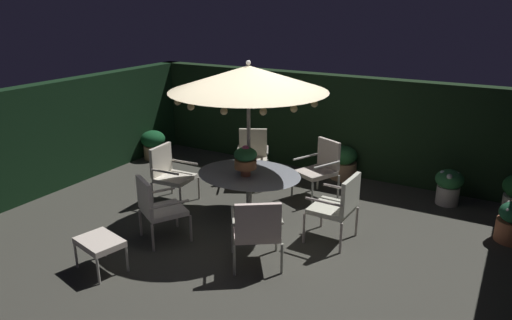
% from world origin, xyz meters
% --- Properties ---
extents(ground_plane, '(8.15, 6.50, 0.02)m').
position_xyz_m(ground_plane, '(0.00, 0.00, -0.01)').
color(ground_plane, '#3F3E36').
extents(hedge_backdrop_rear, '(8.15, 0.30, 1.93)m').
position_xyz_m(hedge_backdrop_rear, '(0.00, 3.10, 0.97)').
color(hedge_backdrop_rear, black).
rests_on(hedge_backdrop_rear, ground_plane).
extents(hedge_backdrop_left, '(0.30, 6.50, 1.93)m').
position_xyz_m(hedge_backdrop_left, '(-3.92, 0.00, 0.97)').
color(hedge_backdrop_left, black).
rests_on(hedge_backdrop_left, ground_plane).
extents(patio_dining_table, '(1.66, 1.38, 0.75)m').
position_xyz_m(patio_dining_table, '(-0.19, 0.34, 0.62)').
color(patio_dining_table, '#BBB7AB').
rests_on(patio_dining_table, ground_plane).
extents(patio_umbrella, '(2.36, 2.36, 2.47)m').
position_xyz_m(patio_umbrella, '(-0.19, 0.34, 2.21)').
color(patio_umbrella, '#B7AFA7').
rests_on(patio_umbrella, ground_plane).
extents(centerpiece_planter, '(0.35, 0.35, 0.48)m').
position_xyz_m(centerpiece_planter, '(-0.18, 0.22, 1.02)').
color(centerpiece_planter, '#AA5F40').
rests_on(centerpiece_planter, patio_dining_table).
extents(patio_chair_north, '(0.86, 0.85, 0.97)m').
position_xyz_m(patio_chair_north, '(0.66, -0.90, 0.55)').
color(patio_chair_north, '#B5B6A4').
rests_on(patio_chair_north, ground_plane).
extents(patio_chair_northeast, '(0.62, 0.66, 1.00)m').
position_xyz_m(patio_chair_northeast, '(1.31, 0.28, 0.59)').
color(patio_chair_northeast, '#BCAEA7').
rests_on(patio_chair_northeast, ground_plane).
extents(patio_chair_east, '(0.77, 0.81, 1.00)m').
position_xyz_m(patio_chair_east, '(0.45, 1.70, 0.57)').
color(patio_chair_east, '#B4B5AC').
rests_on(patio_chair_east, ground_plane).
extents(patio_chair_southeast, '(0.76, 0.76, 1.02)m').
position_xyz_m(patio_chair_southeast, '(-0.89, 1.67, 0.57)').
color(patio_chair_southeast, '#BAB6A4').
rests_on(patio_chair_southeast, ground_plane).
extents(patio_chair_south, '(0.64, 0.64, 0.97)m').
position_xyz_m(patio_chair_south, '(-1.69, 0.24, 0.54)').
color(patio_chair_south, '#BAB1A5').
rests_on(patio_chair_south, ground_plane).
extents(patio_chair_southwest, '(0.78, 0.79, 0.96)m').
position_xyz_m(patio_chair_southwest, '(-0.93, -0.96, 0.54)').
color(patio_chair_southwest, '#BAB1A5').
rests_on(patio_chair_southwest, ground_plane).
extents(ottoman_footrest, '(0.67, 0.56, 0.43)m').
position_xyz_m(ottoman_footrest, '(-1.04, -1.94, 0.38)').
color(ottoman_footrest, '#B7B4A9').
rests_on(ottoman_footrest, ground_plane).
extents(potted_plant_left_far, '(0.51, 0.51, 0.64)m').
position_xyz_m(potted_plant_left_far, '(0.50, 2.78, 0.32)').
color(potted_plant_left_far, tan).
rests_on(potted_plant_left_far, ground_plane).
extents(potted_plant_left_near, '(0.46, 0.47, 0.61)m').
position_xyz_m(potted_plant_left_near, '(2.47, 2.46, 0.34)').
color(potted_plant_left_near, beige).
rests_on(potted_plant_left_near, ground_plane).
extents(potted_plant_back_left, '(0.53, 0.53, 0.62)m').
position_xyz_m(potted_plant_back_left, '(-3.52, 1.89, 0.34)').
color(potted_plant_back_left, tan).
rests_on(potted_plant_back_left, ground_plane).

